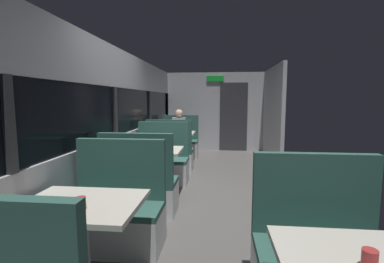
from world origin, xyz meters
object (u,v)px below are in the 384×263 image
at_px(dining_table_near_window, 81,215).
at_px(bench_mid_window_facing_end, 140,189).
at_px(dining_table_mid_window, 153,155).
at_px(bench_mid_window_facing_entry, 162,164).
at_px(seated_passenger, 179,137).
at_px(coffee_cup_primary, 370,259).
at_px(dining_table_far_window, 175,136).
at_px(coffee_cup_secondary, 81,203).
at_px(bench_far_window_facing_end, 170,155).
at_px(bench_far_window_facing_entry, 180,145).
at_px(bench_front_aisle_facing_entry, 319,259).
at_px(bench_near_window_facing_entry, 117,215).

relative_size(dining_table_near_window, bench_mid_window_facing_end, 0.82).
xyz_separation_m(dining_table_mid_window, bench_mid_window_facing_entry, (0.00, 0.70, -0.31)).
height_order(bench_mid_window_facing_end, seated_passenger, seated_passenger).
distance_m(dining_table_mid_window, coffee_cup_primary, 3.37).
xyz_separation_m(dining_table_far_window, coffee_cup_secondary, (0.07, -4.60, 0.15)).
xyz_separation_m(bench_far_window_facing_end, bench_far_window_facing_entry, (0.00, 1.40, 0.00)).
distance_m(dining_table_mid_window, bench_far_window_facing_entry, 2.95).
height_order(dining_table_mid_window, coffee_cup_secondary, coffee_cup_secondary).
bearing_deg(bench_mid_window_facing_end, bench_front_aisle_facing_entry, -38.79).
height_order(bench_front_aisle_facing_entry, coffee_cup_secondary, bench_front_aisle_facing_entry).
relative_size(dining_table_near_window, bench_near_window_facing_entry, 0.82).
relative_size(dining_table_mid_window, bench_mid_window_facing_end, 0.82).
distance_m(dining_table_far_window, coffee_cup_secondary, 4.61).
bearing_deg(coffee_cup_primary, coffee_cup_secondary, 162.71).
bearing_deg(bench_far_window_facing_end, bench_near_window_facing_entry, -90.00).
xyz_separation_m(bench_mid_window_facing_end, dining_table_far_window, (0.00, 2.94, 0.31)).
bearing_deg(bench_far_window_facing_end, coffee_cup_primary, -68.58).
bearing_deg(dining_table_far_window, bench_mid_window_facing_entry, -90.00).
height_order(dining_table_near_window, bench_front_aisle_facing_entry, bench_front_aisle_facing_entry).
distance_m(bench_near_window_facing_entry, bench_far_window_facing_end, 3.08).
bearing_deg(bench_front_aisle_facing_entry, bench_far_window_facing_entry, 109.43).
xyz_separation_m(bench_near_window_facing_entry, bench_far_window_facing_entry, (0.00, 4.47, 0.00)).
height_order(dining_table_near_window, bench_mid_window_facing_entry, bench_mid_window_facing_entry).
distance_m(dining_table_near_window, dining_table_far_window, 4.47).
xyz_separation_m(dining_table_near_window, bench_mid_window_facing_entry, (0.00, 2.94, -0.31)).
bearing_deg(bench_near_window_facing_entry, dining_table_far_window, 90.00).
bearing_deg(bench_mid_window_facing_entry, dining_table_far_window, 90.00).
bearing_deg(bench_far_window_facing_entry, bench_near_window_facing_entry, -90.00).
distance_m(bench_mid_window_facing_entry, seated_passenger, 2.18).
relative_size(bench_far_window_facing_end, seated_passenger, 0.87).
height_order(dining_table_mid_window, bench_far_window_facing_end, bench_far_window_facing_end).
height_order(bench_near_window_facing_entry, coffee_cup_secondary, bench_near_window_facing_entry).
height_order(bench_mid_window_facing_entry, bench_far_window_facing_entry, same).
height_order(bench_near_window_facing_entry, seated_passenger, seated_passenger).
xyz_separation_m(dining_table_near_window, bench_mid_window_facing_end, (0.00, 1.54, -0.31)).
distance_m(bench_far_window_facing_end, bench_far_window_facing_entry, 1.40).
bearing_deg(dining_table_far_window, seated_passenger, 90.00).
bearing_deg(bench_far_window_facing_entry, bench_mid_window_facing_entry, -90.00).
relative_size(bench_mid_window_facing_end, coffee_cup_primary, 12.22).
bearing_deg(bench_far_window_facing_entry, bench_far_window_facing_end, -90.00).
bearing_deg(dining_table_near_window, dining_table_far_window, 90.00).
distance_m(bench_near_window_facing_entry, coffee_cup_secondary, 0.95).
bearing_deg(coffee_cup_primary, bench_near_window_facing_entry, 142.18).
distance_m(dining_table_far_window, coffee_cup_primary, 5.41).
xyz_separation_m(dining_table_near_window, dining_table_mid_window, (0.00, 2.24, 0.00)).
relative_size(bench_mid_window_facing_entry, bench_far_window_facing_end, 1.00).
bearing_deg(dining_table_near_window, bench_near_window_facing_entry, 90.00).
distance_m(dining_table_near_window, bench_mid_window_facing_end, 1.57).
relative_size(bench_mid_window_facing_end, dining_table_far_window, 1.22).
distance_m(bench_far_window_facing_end, coffee_cup_primary, 4.77).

